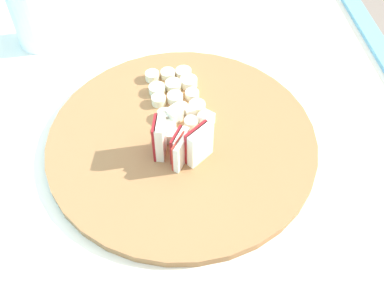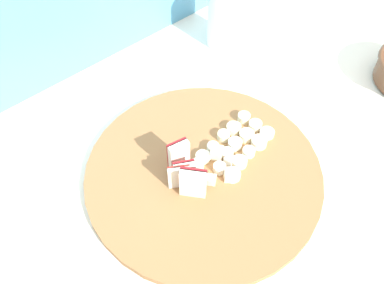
# 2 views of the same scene
# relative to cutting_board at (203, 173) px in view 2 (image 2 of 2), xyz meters

# --- Properties ---
(tiled_countertop) EXTENTS (1.34, 0.81, 0.90)m
(tiled_countertop) POSITION_rel_cutting_board_xyz_m (0.13, -0.02, -0.45)
(tiled_countertop) COLOR silver
(tiled_countertop) RESTS_ON ground
(tile_backsplash) EXTENTS (2.40, 0.04, 1.46)m
(tile_backsplash) POSITION_rel_cutting_board_xyz_m (0.13, 0.41, -0.17)
(tile_backsplash) COLOR #4C8EB2
(tile_backsplash) RESTS_ON ground
(cutting_board) EXTENTS (0.42, 0.42, 0.01)m
(cutting_board) POSITION_rel_cutting_board_xyz_m (0.00, 0.00, 0.00)
(cutting_board) COLOR olive
(cutting_board) RESTS_ON tiled_countertop
(apple_wedge_fan) EXTENTS (0.06, 0.09, 0.07)m
(apple_wedge_fan) POSITION_rel_cutting_board_xyz_m (-0.04, 0.01, 0.04)
(apple_wedge_fan) COLOR maroon
(apple_wedge_fan) RESTS_ON cutting_board
(apple_dice_pile) EXTENTS (0.08, 0.08, 0.02)m
(apple_dice_pile) POSITION_rel_cutting_board_xyz_m (0.02, -0.01, 0.02)
(apple_dice_pile) COLOR #EFE5CC
(apple_dice_pile) RESTS_ON cutting_board
(banana_slice_rows) EXTENTS (0.16, 0.11, 0.02)m
(banana_slice_rows) POSITION_rel_cutting_board_xyz_m (0.09, -0.00, 0.01)
(banana_slice_rows) COLOR white
(banana_slice_rows) RESTS_ON cutting_board
(small_jar) EXTENTS (0.08, 0.08, 0.14)m
(small_jar) POSITION_rel_cutting_board_xyz_m (0.29, 0.25, 0.06)
(small_jar) COLOR white
(small_jar) RESTS_ON tiled_countertop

